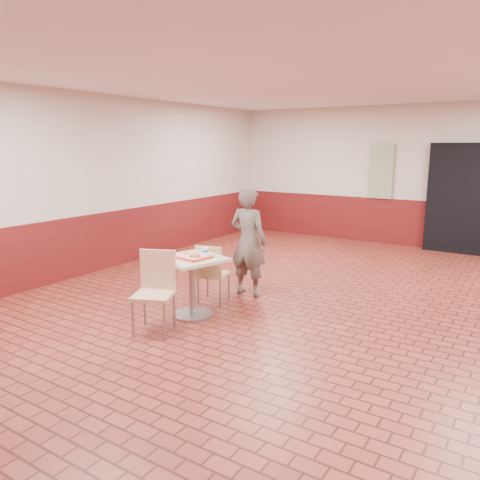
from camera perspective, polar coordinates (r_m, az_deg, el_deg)
The scene contains 12 objects.
room_shell at distance 5.89m, azimuth 8.85°, elevation 5.03°, with size 8.01×10.01×3.01m.
wainscot_band at distance 6.08m, azimuth 8.56°, elevation -4.37°, with size 8.00×10.00×1.00m.
corridor_doorway at distance 10.35m, azimuth 26.23°, elevation 4.48°, with size 1.60×0.22×2.20m, color black.
promo_poster at distance 10.73m, azimuth 16.87°, elevation 8.06°, with size 0.50×0.03×1.20m, color gray.
main_table at distance 5.96m, azimuth -5.87°, elevation -4.47°, with size 0.73×0.73×0.77m.
chair_main_front at distance 5.57m, azimuth -10.27°, elevation -5.62°, with size 0.57×0.57×0.94m.
chair_main_back at distance 6.42m, azimuth -3.50°, elevation -3.77°, with size 0.46×0.46×0.83m.
customer at distance 6.72m, azimuth 1.03°, elevation -0.20°, with size 0.58×0.38×1.58m, color brown.
serving_tray at distance 5.89m, azimuth -5.92°, elevation -2.00°, with size 0.45×0.35×0.03m.
ring_donut at distance 5.98m, azimuth -6.65°, elevation -1.52°, with size 0.09×0.09×0.03m, color gold.
long_john_donut at distance 5.79m, azimuth -5.52°, elevation -1.89°, with size 0.15×0.11×0.04m.
paper_cup at distance 5.87m, azimuth -4.30°, elevation -1.38°, with size 0.08×0.08×0.10m.
Camera 1 is at (2.38, -5.35, 2.15)m, focal length 35.00 mm.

